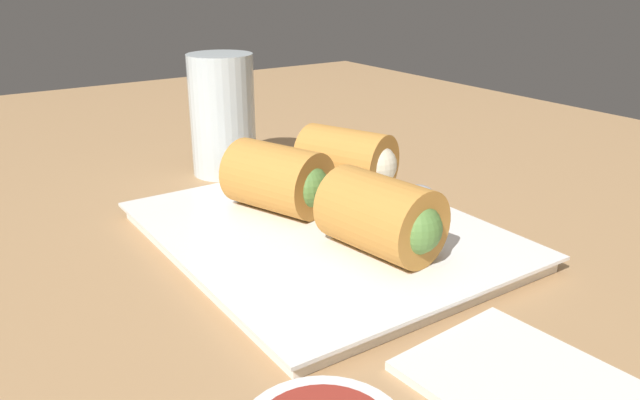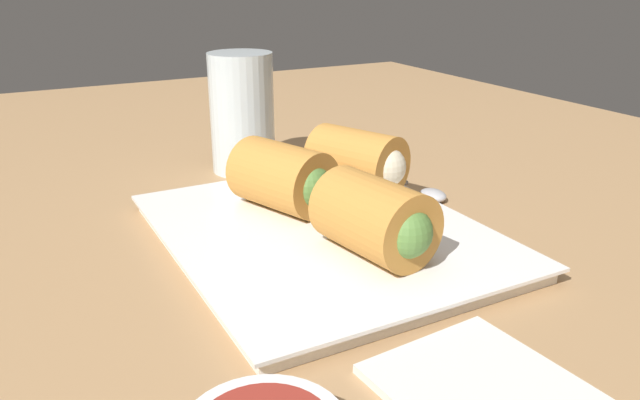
{
  "view_description": "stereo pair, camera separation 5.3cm",
  "coord_description": "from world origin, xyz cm",
  "px_view_note": "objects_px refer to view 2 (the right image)",
  "views": [
    {
      "loc": [
        -42.02,
        27.69,
        25.27
      ],
      "look_at": [
        0.19,
        -0.98,
        6.01
      ],
      "focal_mm": 35.0,
      "sensor_mm": 36.0,
      "label": 1
    },
    {
      "loc": [
        -44.76,
        23.17,
        25.27
      ],
      "look_at": [
        0.19,
        -0.98,
        6.01
      ],
      "focal_mm": 35.0,
      "sensor_mm": 36.0,
      "label": 2
    }
  ],
  "objects_px": {
    "napkin": "(490,394)",
    "serving_plate": "(320,234)",
    "spoon": "(420,188)",
    "drinking_glass": "(242,113)"
  },
  "relations": [
    {
      "from": "napkin",
      "to": "serving_plate",
      "type": "bearing_deg",
      "value": -4.05
    },
    {
      "from": "spoon",
      "to": "drinking_glass",
      "type": "bearing_deg",
      "value": 39.41
    },
    {
      "from": "spoon",
      "to": "napkin",
      "type": "relative_size",
      "value": 1.47
    },
    {
      "from": "spoon",
      "to": "napkin",
      "type": "bearing_deg",
      "value": 149.86
    },
    {
      "from": "serving_plate",
      "to": "drinking_glass",
      "type": "xyz_separation_m",
      "value": [
        0.23,
        -0.02,
        0.06
      ]
    },
    {
      "from": "napkin",
      "to": "drinking_glass",
      "type": "relative_size",
      "value": 0.93
    },
    {
      "from": "serving_plate",
      "to": "napkin",
      "type": "xyz_separation_m",
      "value": [
        -0.24,
        0.02,
        -0.0
      ]
    },
    {
      "from": "spoon",
      "to": "napkin",
      "type": "xyz_separation_m",
      "value": [
        -0.3,
        0.17,
        -0.0
      ]
    },
    {
      "from": "spoon",
      "to": "napkin",
      "type": "distance_m",
      "value": 0.35
    },
    {
      "from": "serving_plate",
      "to": "drinking_glass",
      "type": "relative_size",
      "value": 2.3
    }
  ]
}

